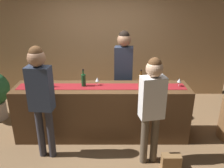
{
  "coord_description": "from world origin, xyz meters",
  "views": [
    {
      "loc": [
        0.18,
        -3.61,
        2.43
      ],
      "look_at": [
        0.18,
        0.0,
        1.0
      ],
      "focal_mm": 37.26,
      "sensor_mm": 36.0,
      "label": 1
    }
  ],
  "objects": [
    {
      "name": "wine_bottle_green",
      "position": [
        -0.3,
        0.02,
        1.06
      ],
      "size": [
        0.07,
        0.07,
        0.3
      ],
      "color": "#194723",
      "rests_on": "bar_counter"
    },
    {
      "name": "wine_glass_mid_counter",
      "position": [
        -1.24,
        0.02,
        1.06
      ],
      "size": [
        0.07,
        0.07,
        0.14
      ],
      "color": "silver",
      "rests_on": "bar_counter"
    },
    {
      "name": "handbag",
      "position": [
        1.05,
        -0.85,
        0.11
      ],
      "size": [
        0.28,
        0.14,
        0.22
      ],
      "primitive_type": "cube",
      "color": "olive",
      "rests_on": "ground"
    },
    {
      "name": "customer_sipping",
      "position": [
        0.73,
        -0.7,
        1.01
      ],
      "size": [
        0.37,
        0.27,
        1.65
      ],
      "rotation": [
        0.0,
        0.0,
        0.21
      ],
      "color": "brown",
      "rests_on": "ground"
    },
    {
      "name": "customer_browsing",
      "position": [
        -0.85,
        -0.57,
        1.11
      ],
      "size": [
        0.36,
        0.25,
        1.77
      ],
      "rotation": [
        0.0,
        0.0,
        -0.1
      ],
      "color": "#33333D",
      "rests_on": "ground"
    },
    {
      "name": "wine_glass_near_customer",
      "position": [
        -0.07,
        0.06,
        1.06
      ],
      "size": [
        0.07,
        0.07,
        0.14
      ],
      "color": "silver",
      "rests_on": "bar_counter"
    },
    {
      "name": "ground_plane",
      "position": [
        0.0,
        0.0,
        0.0
      ],
      "size": [
        10.0,
        10.0,
        0.0
      ],
      "primitive_type": "plane",
      "color": "brown"
    },
    {
      "name": "back_wall",
      "position": [
        0.0,
        1.9,
        1.45
      ],
      "size": [
        6.0,
        0.12,
        2.9
      ],
      "primitive_type": "cube",
      "color": "tan",
      "rests_on": "ground"
    },
    {
      "name": "bar_counter",
      "position": [
        0.0,
        0.0,
        0.48
      ],
      "size": [
        2.96,
        0.6,
        0.95
      ],
      "primitive_type": "cube",
      "color": "#543821",
      "rests_on": "ground"
    },
    {
      "name": "bartender",
      "position": [
        0.4,
        0.58,
        1.13
      ],
      "size": [
        0.36,
        0.25,
        1.79
      ],
      "rotation": [
        0.0,
        0.0,
        3.03
      ],
      "color": "#26262B",
      "rests_on": "ground"
    },
    {
      "name": "wine_bottle_amber",
      "position": [
        0.65,
        -0.01,
        1.06
      ],
      "size": [
        0.07,
        0.07,
        0.3
      ],
      "color": "brown",
      "rests_on": "bar_counter"
    },
    {
      "name": "counter_runner_cloth",
      "position": [
        0.0,
        0.0,
        0.95
      ],
      "size": [
        2.81,
        0.28,
        0.01
      ],
      "primitive_type": "cube",
      "color": "maroon",
      "rests_on": "bar_counter"
    },
    {
      "name": "wine_bottle_clear",
      "position": [
        -0.96,
        -0.02,
        1.06
      ],
      "size": [
        0.07,
        0.07,
        0.3
      ],
      "color": "#B2C6C1",
      "rests_on": "bar_counter"
    },
    {
      "name": "wine_glass_far_end",
      "position": [
        1.3,
        0.01,
        1.06
      ],
      "size": [
        0.07,
        0.07,
        0.14
      ],
      "color": "silver",
      "rests_on": "bar_counter"
    }
  ]
}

